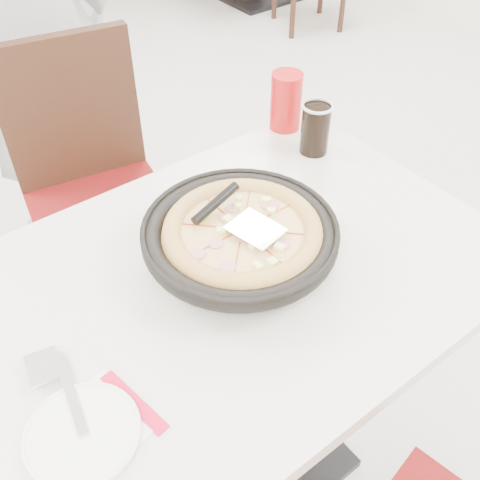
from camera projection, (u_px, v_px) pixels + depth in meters
floor at (229, 356)px, 1.92m from camera, size 7.00×7.00×0.00m
main_table at (226, 378)px, 1.42m from camera, size 1.22×0.83×0.75m
chair_far at (101, 205)px, 1.76m from camera, size 0.49×0.49×0.95m
trivet at (260, 242)px, 1.21m from camera, size 0.12×0.12×0.04m
pizza_pan at (240, 243)px, 1.17m from camera, size 0.38×0.38×0.01m
pizza at (242, 237)px, 1.16m from camera, size 0.34×0.34×0.02m
pizza_server at (256, 229)px, 1.13m from camera, size 0.10×0.12×0.00m
napkin at (93, 427)px, 0.91m from camera, size 0.18×0.18×0.00m
side_plate at (83, 434)px, 0.89m from camera, size 0.19×0.19×0.01m
fork at (70, 392)px, 0.94m from camera, size 0.05×0.18×0.00m
cola_glass at (315, 130)px, 1.45m from camera, size 0.08×0.08×0.13m
red_cup at (286, 101)px, 1.53m from camera, size 0.09×0.09×0.16m
diner_person at (26, 16)px, 1.84m from camera, size 0.69×0.49×1.76m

